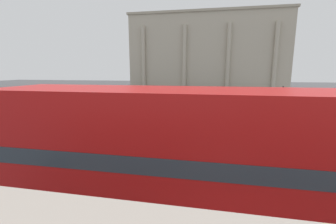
{
  "coord_description": "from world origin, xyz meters",
  "views": [
    {
      "loc": [
        -0.58,
        -2.05,
        4.84
      ],
      "look_at": [
        -3.98,
        15.62,
        1.49
      ],
      "focal_mm": 24.0,
      "sensor_mm": 36.0,
      "label": 1
    }
  ],
  "objects_px": {
    "plaza_building_left": "(207,54)",
    "traffic_light_mid": "(283,101)",
    "double_decker_bus": "(193,157)",
    "car_maroon": "(309,119)",
    "pedestrian_yellow": "(297,120)",
    "pedestrian_grey": "(268,136)",
    "traffic_light_near": "(126,111)",
    "car_black": "(198,115)"
  },
  "relations": [
    {
      "from": "double_decker_bus",
      "to": "plaza_building_left",
      "type": "height_order",
      "value": "plaza_building_left"
    },
    {
      "from": "traffic_light_near",
      "to": "pedestrian_grey",
      "type": "height_order",
      "value": "traffic_light_near"
    },
    {
      "from": "traffic_light_mid",
      "to": "car_maroon",
      "type": "xyz_separation_m",
      "value": [
        2.53,
        0.89,
        -1.63
      ]
    },
    {
      "from": "car_maroon",
      "to": "pedestrian_yellow",
      "type": "relative_size",
      "value": 2.3
    },
    {
      "from": "plaza_building_left",
      "to": "pedestrian_yellow",
      "type": "bearing_deg",
      "value": -78.53
    },
    {
      "from": "traffic_light_near",
      "to": "car_black",
      "type": "relative_size",
      "value": 0.95
    },
    {
      "from": "plaza_building_left",
      "to": "car_maroon",
      "type": "height_order",
      "value": "plaza_building_left"
    },
    {
      "from": "traffic_light_near",
      "to": "pedestrian_yellow",
      "type": "relative_size",
      "value": 2.19
    },
    {
      "from": "double_decker_bus",
      "to": "pedestrian_grey",
      "type": "height_order",
      "value": "double_decker_bus"
    },
    {
      "from": "pedestrian_grey",
      "to": "pedestrian_yellow",
      "type": "height_order",
      "value": "pedestrian_yellow"
    },
    {
      "from": "double_decker_bus",
      "to": "car_maroon",
      "type": "xyz_separation_m",
      "value": [
        8.93,
        15.06,
        -1.72
      ]
    },
    {
      "from": "traffic_light_near",
      "to": "car_black",
      "type": "height_order",
      "value": "traffic_light_near"
    },
    {
      "from": "plaza_building_left",
      "to": "double_decker_bus",
      "type": "bearing_deg",
      "value": -88.96
    },
    {
      "from": "plaza_building_left",
      "to": "traffic_light_near",
      "type": "height_order",
      "value": "plaza_building_left"
    },
    {
      "from": "plaza_building_left",
      "to": "car_black",
      "type": "height_order",
      "value": "plaza_building_left"
    },
    {
      "from": "double_decker_bus",
      "to": "car_black",
      "type": "distance_m",
      "value": 14.97
    },
    {
      "from": "traffic_light_mid",
      "to": "car_black",
      "type": "xyz_separation_m",
      "value": [
        -7.08,
        0.67,
        -1.63
      ]
    },
    {
      "from": "car_black",
      "to": "pedestrian_grey",
      "type": "relative_size",
      "value": 2.54
    },
    {
      "from": "pedestrian_yellow",
      "to": "plaza_building_left",
      "type": "bearing_deg",
      "value": 93.84
    },
    {
      "from": "car_black",
      "to": "traffic_light_near",
      "type": "bearing_deg",
      "value": -94.17
    },
    {
      "from": "traffic_light_mid",
      "to": "pedestrian_grey",
      "type": "bearing_deg",
      "value": -111.62
    },
    {
      "from": "double_decker_bus",
      "to": "pedestrian_grey",
      "type": "relative_size",
      "value": 6.92
    },
    {
      "from": "plaza_building_left",
      "to": "traffic_light_mid",
      "type": "relative_size",
      "value": 10.21
    },
    {
      "from": "traffic_light_near",
      "to": "pedestrian_grey",
      "type": "xyz_separation_m",
      "value": [
        8.11,
        2.35,
        -1.66
      ]
    },
    {
      "from": "plaza_building_left",
      "to": "traffic_light_near",
      "type": "xyz_separation_m",
      "value": [
        -3.23,
        -46.28,
        -6.28
      ]
    },
    {
      "from": "plaza_building_left",
      "to": "traffic_light_near",
      "type": "relative_size",
      "value": 9.03
    },
    {
      "from": "double_decker_bus",
      "to": "car_maroon",
      "type": "distance_m",
      "value": 17.59
    },
    {
      "from": "plaza_building_left",
      "to": "car_maroon",
      "type": "distance_m",
      "value": 39.02
    },
    {
      "from": "plaza_building_left",
      "to": "pedestrian_grey",
      "type": "relative_size",
      "value": 21.9
    },
    {
      "from": "plaza_building_left",
      "to": "car_maroon",
      "type": "xyz_separation_m",
      "value": [
        9.87,
        -36.85,
        -8.19
      ]
    },
    {
      "from": "traffic_light_mid",
      "to": "car_maroon",
      "type": "distance_m",
      "value": 3.14
    },
    {
      "from": "traffic_light_near",
      "to": "car_maroon",
      "type": "height_order",
      "value": "traffic_light_near"
    },
    {
      "from": "plaza_building_left",
      "to": "pedestrian_yellow",
      "type": "distance_m",
      "value": 40.95
    },
    {
      "from": "traffic_light_near",
      "to": "pedestrian_grey",
      "type": "distance_m",
      "value": 8.6
    },
    {
      "from": "pedestrian_yellow",
      "to": "car_maroon",
      "type": "bearing_deg",
      "value": 45.94
    },
    {
      "from": "double_decker_bus",
      "to": "pedestrian_yellow",
      "type": "height_order",
      "value": "double_decker_bus"
    },
    {
      "from": "double_decker_bus",
      "to": "plaza_building_left",
      "type": "relative_size",
      "value": 0.32
    },
    {
      "from": "pedestrian_yellow",
      "to": "car_black",
      "type": "bearing_deg",
      "value": 155.65
    },
    {
      "from": "car_maroon",
      "to": "pedestrian_grey",
      "type": "bearing_deg",
      "value": 82.3
    },
    {
      "from": "double_decker_bus",
      "to": "traffic_light_near",
      "type": "bearing_deg",
      "value": 133.05
    },
    {
      "from": "double_decker_bus",
      "to": "traffic_light_near",
      "type": "height_order",
      "value": "double_decker_bus"
    },
    {
      "from": "car_black",
      "to": "pedestrian_yellow",
      "type": "distance_m",
      "value": 8.09
    }
  ]
}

